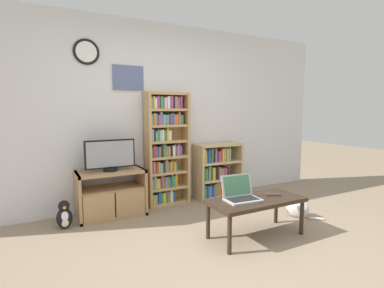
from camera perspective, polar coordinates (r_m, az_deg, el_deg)
name	(u,v)px	position (r m, az deg, el deg)	size (l,w,h in m)	color
ground_plane	(233,262)	(2.94, 7.84, -21.41)	(18.00, 18.00, 0.00)	gray
wall_back	(152,114)	(4.38, -7.61, 5.63)	(6.07, 0.09, 2.60)	silver
tv_stand	(111,193)	(4.05, -15.09, -9.04)	(0.85, 0.44, 0.60)	tan
television	(110,155)	(3.93, -15.33, -2.09)	(0.63, 0.18, 0.40)	black
bookshelf_tall	(165,149)	(4.32, -5.15, -0.87)	(0.62, 0.24, 1.61)	tan
bookshelf_short	(215,171)	(4.73, 4.34, -5.10)	(0.75, 0.32, 0.84)	tan
coffee_table	(256,203)	(3.36, 12.10, -10.95)	(1.05, 0.48, 0.42)	#332319
laptop	(240,194)	(3.27, 9.20, -9.32)	(0.39, 0.31, 0.26)	#B7BABC
remote_near_laptop	(273,195)	(3.50, 15.16, -9.32)	(0.16, 0.11, 0.02)	#38383A
cat	(297,207)	(4.14, 19.29, -11.27)	(0.36, 0.40, 0.30)	white
penguin_figurine	(64,216)	(3.86, -23.13, -12.45)	(0.18, 0.16, 0.33)	black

